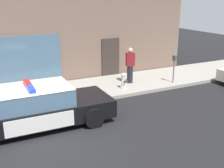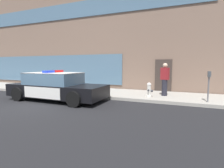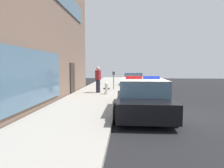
# 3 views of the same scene
# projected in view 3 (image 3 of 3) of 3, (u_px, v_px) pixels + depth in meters

# --- Properties ---
(ground) EXTENTS (48.00, 48.00, 0.00)m
(ground) POSITION_uv_depth(u_px,v_px,m) (165.00, 114.00, 7.80)
(ground) COLOR black
(sidewalk) EXTENTS (48.00, 3.03, 0.15)m
(sidewalk) POSITION_uv_depth(u_px,v_px,m) (78.00, 111.00, 8.03)
(sidewalk) COLOR #A39E93
(sidewalk) RESTS_ON ground
(police_cruiser) EXTENTS (4.99, 2.10, 1.49)m
(police_cruiser) POSITION_uv_depth(u_px,v_px,m) (142.00, 96.00, 7.87)
(police_cruiser) COLOR black
(police_cruiser) RESTS_ON ground
(fire_hydrant) EXTENTS (0.34, 0.39, 0.73)m
(fire_hydrant) POSITION_uv_depth(u_px,v_px,m) (107.00, 88.00, 12.29)
(fire_hydrant) COLOR silver
(fire_hydrant) RESTS_ON sidewalk
(car_down_street) EXTENTS (4.55, 2.03, 1.29)m
(car_down_street) POSITION_uv_depth(u_px,v_px,m) (133.00, 79.00, 19.05)
(car_down_street) COLOR silver
(car_down_street) RESTS_ON ground
(pedestrian_on_sidewalk) EXTENTS (0.45, 0.35, 1.71)m
(pedestrian_on_sidewalk) POSITION_uv_depth(u_px,v_px,m) (98.00, 80.00, 12.97)
(pedestrian_on_sidewalk) COLOR #23232D
(pedestrian_on_sidewalk) RESTS_ON sidewalk
(parking_meter) EXTENTS (0.12, 0.18, 1.34)m
(parking_meter) POSITION_uv_depth(u_px,v_px,m) (114.00, 77.00, 14.80)
(parking_meter) COLOR slate
(parking_meter) RESTS_ON sidewalk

